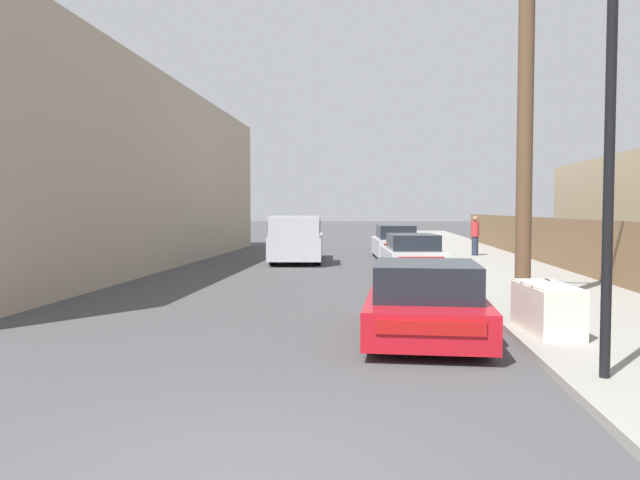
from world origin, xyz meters
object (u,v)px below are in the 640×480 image
utility_pole (526,91)px  pedestrian (475,235)px  parked_sports_car_red (425,302)px  car_parked_far (395,243)px  discarded_fridge (547,308)px  pickup_truck (297,239)px  car_parked_mid (412,255)px  street_lamp (610,143)px

utility_pole → pedestrian: utility_pole is taller
parked_sports_car_red → car_parked_far: bearing=92.5°
car_parked_far → discarded_fridge: bearing=-87.9°
discarded_fridge → utility_pole: 4.76m
pickup_truck → pedestrian: pickup_truck is taller
pickup_truck → utility_pole: bearing=113.6°
car_parked_far → pickup_truck: 4.66m
car_parked_far → pickup_truck: (-3.94, -2.49, 0.26)m
parked_sports_car_red → pedestrian: 17.41m
car_parked_mid → street_lamp: size_ratio=0.91×
car_parked_far → pedestrian: 3.49m
car_parked_mid → street_lamp: 13.46m
car_parked_mid → pickup_truck: (-4.31, 3.71, 0.31)m
car_parked_far → utility_pole: (2.15, -14.02, 3.79)m
discarded_fridge → pickup_truck: bearing=107.9°
parked_sports_car_red → car_parked_far: (0.00, 16.62, 0.09)m
car_parked_mid → pedestrian: pedestrian is taller
street_lamp → car_parked_far: bearing=95.5°
discarded_fridge → car_parked_far: bearing=92.1°
utility_pole → street_lamp: size_ratio=1.80×
utility_pole → car_parked_far: bearing=98.7°
parked_sports_car_red → utility_pole: (2.15, 2.61, 3.88)m
parked_sports_car_red → street_lamp: street_lamp is taller
parked_sports_car_red → car_parked_mid: car_parked_mid is taller
street_lamp → car_parked_mid: bearing=96.5°
parked_sports_car_red → discarded_fridge: bearing=0.8°
car_parked_far → pickup_truck: pickup_truck is taller
parked_sports_car_red → utility_pole: size_ratio=0.50×
pickup_truck → street_lamp: 17.97m
car_parked_mid → pedestrian: bearing=60.6°
pickup_truck → car_parked_mid: bearing=135.0°
pickup_truck → pedestrian: bearing=-162.6°
utility_pole → car_parked_mid: bearing=102.8°
utility_pole → pedestrian: 14.92m
utility_pole → discarded_fridge: bearing=-94.9°
discarded_fridge → pickup_truck: pickup_truck is taller
car_parked_mid → car_parked_far: size_ratio=0.96×
discarded_fridge → car_parked_mid: car_parked_mid is taller
utility_pole → street_lamp: (-0.28, -5.37, -1.60)m
utility_pole → street_lamp: 5.61m
pickup_truck → utility_pole: 13.50m
discarded_fridge → pedestrian: 17.19m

